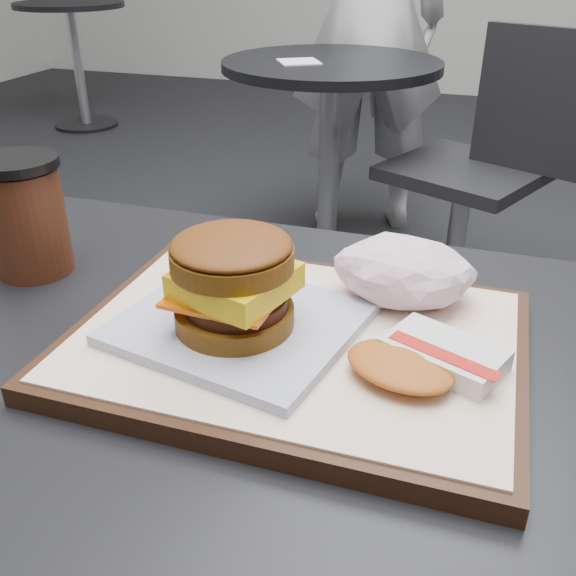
{
  "coord_description": "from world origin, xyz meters",
  "views": [
    {
      "loc": [
        0.18,
        -0.41,
        1.09
      ],
      "look_at": [
        0.03,
        0.03,
        0.83
      ],
      "focal_mm": 40.0,
      "sensor_mm": 36.0,
      "label": 1
    }
  ],
  "objects_px": {
    "neighbor_table": "(330,123)",
    "coffee_cup": "(27,217)",
    "customer_table": "(246,520)",
    "breakfast_sandwich": "(235,292)",
    "neighbor_chair": "(491,158)",
    "patron": "(370,16)",
    "serving_tray": "(296,342)",
    "hash_brown": "(424,359)",
    "crumpled_wrapper": "(404,271)"
  },
  "relations": [
    {
      "from": "hash_brown",
      "to": "neighbor_table",
      "type": "height_order",
      "value": "hash_brown"
    },
    {
      "from": "breakfast_sandwich",
      "to": "crumpled_wrapper",
      "type": "relative_size",
      "value": 1.74
    },
    {
      "from": "customer_table",
      "to": "neighbor_table",
      "type": "height_order",
      "value": "customer_table"
    },
    {
      "from": "serving_tray",
      "to": "patron",
      "type": "bearing_deg",
      "value": 100.1
    },
    {
      "from": "hash_brown",
      "to": "serving_tray",
      "type": "bearing_deg",
      "value": 169.13
    },
    {
      "from": "customer_table",
      "to": "crumpled_wrapper",
      "type": "relative_size",
      "value": 6.32
    },
    {
      "from": "hash_brown",
      "to": "patron",
      "type": "distance_m",
      "value": 2.2
    },
    {
      "from": "breakfast_sandwich",
      "to": "patron",
      "type": "xyz_separation_m",
      "value": [
        -0.33,
        2.14,
        0.0
      ]
    },
    {
      "from": "hash_brown",
      "to": "neighbor_chair",
      "type": "bearing_deg",
      "value": 89.12
    },
    {
      "from": "coffee_cup",
      "to": "breakfast_sandwich",
      "type": "bearing_deg",
      "value": -16.45
    },
    {
      "from": "customer_table",
      "to": "coffee_cup",
      "type": "relative_size",
      "value": 6.41
    },
    {
      "from": "serving_tray",
      "to": "neighbor_chair",
      "type": "bearing_deg",
      "value": 84.95
    },
    {
      "from": "serving_tray",
      "to": "neighbor_chair",
      "type": "xyz_separation_m",
      "value": [
        0.13,
        1.52,
        -0.27
      ]
    },
    {
      "from": "customer_table",
      "to": "coffee_cup",
      "type": "distance_m",
      "value": 0.38
    },
    {
      "from": "patron",
      "to": "crumpled_wrapper",
      "type": "bearing_deg",
      "value": 82.56
    },
    {
      "from": "breakfast_sandwich",
      "to": "neighbor_table",
      "type": "height_order",
      "value": "breakfast_sandwich"
    },
    {
      "from": "breakfast_sandwich",
      "to": "neighbor_table",
      "type": "bearing_deg",
      "value": 101.84
    },
    {
      "from": "hash_brown",
      "to": "coffee_cup",
      "type": "bearing_deg",
      "value": 168.75
    },
    {
      "from": "hash_brown",
      "to": "patron",
      "type": "relative_size",
      "value": 0.08
    },
    {
      "from": "serving_tray",
      "to": "crumpled_wrapper",
      "type": "height_order",
      "value": "crumpled_wrapper"
    },
    {
      "from": "serving_tray",
      "to": "neighbor_table",
      "type": "distance_m",
      "value": 1.68
    },
    {
      "from": "serving_tray",
      "to": "patron",
      "type": "height_order",
      "value": "patron"
    },
    {
      "from": "serving_tray",
      "to": "hash_brown",
      "type": "distance_m",
      "value": 0.11
    },
    {
      "from": "coffee_cup",
      "to": "neighbor_table",
      "type": "xyz_separation_m",
      "value": [
        -0.08,
        1.55,
        -0.28
      ]
    },
    {
      "from": "neighbor_chair",
      "to": "patron",
      "type": "relative_size",
      "value": 0.53
    },
    {
      "from": "crumpled_wrapper",
      "to": "neighbor_table",
      "type": "height_order",
      "value": "crumpled_wrapper"
    },
    {
      "from": "coffee_cup",
      "to": "neighbor_chair",
      "type": "relative_size",
      "value": 0.14
    },
    {
      "from": "customer_table",
      "to": "breakfast_sandwich",
      "type": "relative_size",
      "value": 3.64
    },
    {
      "from": "neighbor_table",
      "to": "coffee_cup",
      "type": "bearing_deg",
      "value": -87.19
    },
    {
      "from": "crumpled_wrapper",
      "to": "neighbor_chair",
      "type": "xyz_separation_m",
      "value": [
        0.06,
        1.43,
        -0.31
      ]
    },
    {
      "from": "neighbor_table",
      "to": "hash_brown",
      "type": "bearing_deg",
      "value": -73.0
    },
    {
      "from": "neighbor_chair",
      "to": "patron",
      "type": "height_order",
      "value": "patron"
    },
    {
      "from": "neighbor_chair",
      "to": "patron",
      "type": "xyz_separation_m",
      "value": [
        -0.51,
        0.6,
        0.32
      ]
    },
    {
      "from": "crumpled_wrapper",
      "to": "neighbor_table",
      "type": "xyz_separation_m",
      "value": [
        -0.47,
        1.53,
        -0.27
      ]
    },
    {
      "from": "serving_tray",
      "to": "patron",
      "type": "relative_size",
      "value": 0.23
    },
    {
      "from": "patron",
      "to": "customer_table",
      "type": "bearing_deg",
      "value": 78.89
    },
    {
      "from": "hash_brown",
      "to": "neighbor_table",
      "type": "relative_size",
      "value": 0.18
    },
    {
      "from": "serving_tray",
      "to": "patron",
      "type": "xyz_separation_m",
      "value": [
        -0.38,
        2.12,
        0.05
      ]
    },
    {
      "from": "breakfast_sandwich",
      "to": "customer_table",
      "type": "bearing_deg",
      "value": -66.64
    },
    {
      "from": "hash_brown",
      "to": "neighbor_chair",
      "type": "xyz_separation_m",
      "value": [
        0.02,
        1.54,
        -0.29
      ]
    },
    {
      "from": "breakfast_sandwich",
      "to": "patron",
      "type": "relative_size",
      "value": 0.13
    },
    {
      "from": "patron",
      "to": "breakfast_sandwich",
      "type": "bearing_deg",
      "value": 78.76
    },
    {
      "from": "neighbor_table",
      "to": "breakfast_sandwich",
      "type": "bearing_deg",
      "value": -78.16
    },
    {
      "from": "neighbor_table",
      "to": "neighbor_chair",
      "type": "relative_size",
      "value": 0.85
    },
    {
      "from": "serving_tray",
      "to": "neighbor_chair",
      "type": "distance_m",
      "value": 1.55
    },
    {
      "from": "coffee_cup",
      "to": "hash_brown",
      "type": "bearing_deg",
      "value": -11.25
    },
    {
      "from": "hash_brown",
      "to": "coffee_cup",
      "type": "height_order",
      "value": "coffee_cup"
    },
    {
      "from": "coffee_cup",
      "to": "neighbor_chair",
      "type": "height_order",
      "value": "coffee_cup"
    },
    {
      "from": "patron",
      "to": "hash_brown",
      "type": "bearing_deg",
      "value": 82.82
    },
    {
      "from": "serving_tray",
      "to": "hash_brown",
      "type": "height_order",
      "value": "hash_brown"
    }
  ]
}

